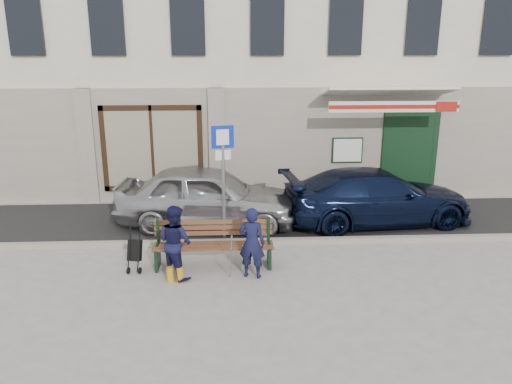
{
  "coord_description": "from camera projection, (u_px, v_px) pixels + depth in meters",
  "views": [
    {
      "loc": [
        -0.97,
        -8.94,
        4.28
      ],
      "look_at": [
        -0.46,
        1.6,
        1.2
      ],
      "focal_mm": 35.0,
      "sensor_mm": 36.0,
      "label": 1
    }
  ],
  "objects": [
    {
      "name": "stroller",
      "position": [
        135.0,
        251.0,
        9.83
      ],
      "size": [
        0.31,
        0.41,
        0.91
      ],
      "rotation": [
        0.0,
        0.0,
        -0.24
      ],
      "color": "black",
      "rests_on": "ground"
    },
    {
      "name": "bench",
      "position": [
        211.0,
        245.0,
        9.98
      ],
      "size": [
        2.4,
        1.17,
        0.98
      ],
      "color": "brown",
      "rests_on": "ground"
    },
    {
      "name": "man",
      "position": [
        252.0,
        243.0,
        9.46
      ],
      "size": [
        0.58,
        0.46,
        1.4
      ],
      "primitive_type": "imported",
      "rotation": [
        0.0,
        0.0,
        2.87
      ],
      "color": "#131534",
      "rests_on": "ground"
    },
    {
      "name": "car_navy",
      "position": [
        377.0,
        197.0,
        12.42
      ],
      "size": [
        4.93,
        2.49,
        1.37
      ],
      "primitive_type": "imported",
      "rotation": [
        0.0,
        0.0,
        1.69
      ],
      "color": "black",
      "rests_on": "ground"
    },
    {
      "name": "curb",
      "position": [
        277.0,
        241.0,
        11.23
      ],
      "size": [
        60.0,
        0.18,
        0.12
      ],
      "primitive_type": "cube",
      "color": "#9E9384",
      "rests_on": "ground"
    },
    {
      "name": "car_silver",
      "position": [
        208.0,
        196.0,
        12.21
      ],
      "size": [
        4.62,
        2.28,
        1.51
      ],
      "primitive_type": "imported",
      "rotation": [
        0.0,
        0.0,
        1.46
      ],
      "color": "#ACADB1",
      "rests_on": "ground"
    },
    {
      "name": "parking_sign",
      "position": [
        223.0,
        166.0,
        10.89
      ],
      "size": [
        0.49,
        0.14,
        2.66
      ],
      "rotation": [
        0.0,
        0.0,
        0.24
      ],
      "color": "gray",
      "rests_on": "ground"
    },
    {
      "name": "asphalt_lane",
      "position": [
        271.0,
        220.0,
        12.78
      ],
      "size": [
        60.0,
        3.2,
        0.01
      ],
      "primitive_type": "cube",
      "color": "#282828",
      "rests_on": "ground"
    },
    {
      "name": "building",
      "position": [
        260.0,
        25.0,
        16.53
      ],
      "size": [
        20.0,
        8.27,
        10.0
      ],
      "color": "beige",
      "rests_on": "ground"
    },
    {
      "name": "ground",
      "position": [
        283.0,
        273.0,
        9.81
      ],
      "size": [
        80.0,
        80.0,
        0.0
      ],
      "primitive_type": "plane",
      "color": "#9E9991",
      "rests_on": "ground"
    },
    {
      "name": "woman",
      "position": [
        175.0,
        242.0,
        9.46
      ],
      "size": [
        0.88,
        0.88,
        1.44
      ],
      "primitive_type": "imported",
      "rotation": [
        0.0,
        0.0,
        2.39
      ],
      "color": "#131436",
      "rests_on": "ground"
    }
  ]
}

